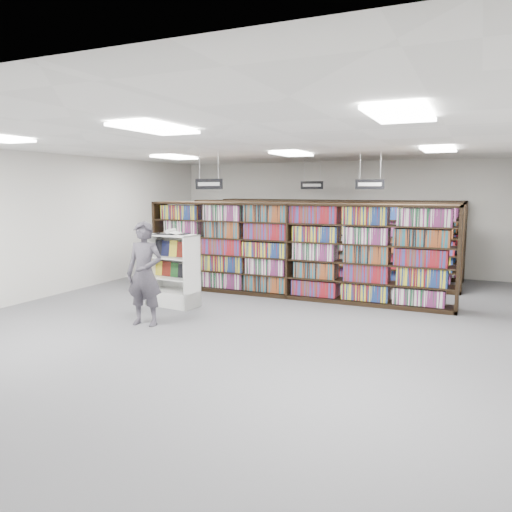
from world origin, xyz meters
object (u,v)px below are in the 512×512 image
at_px(shopper, 145,274).
at_px(endcap_display, 174,282).
at_px(open_book, 171,233).
at_px(bookshelf_row_near, 291,250).

bearing_deg(shopper, endcap_display, 96.59).
bearing_deg(endcap_display, shopper, -69.10).
xyz_separation_m(endcap_display, open_book, (-0.03, -0.00, 1.02)).
bearing_deg(endcap_display, open_book, -165.78).
height_order(bookshelf_row_near, shopper, bookshelf_row_near).
xyz_separation_m(bookshelf_row_near, open_book, (-1.96, -1.77, 0.47)).
relative_size(open_book, shopper, 0.40).
distance_m(open_book, shopper, 1.64).
relative_size(endcap_display, open_book, 1.99).
relative_size(bookshelf_row_near, endcap_display, 4.71).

